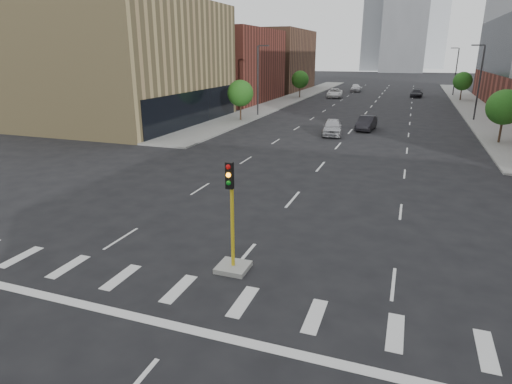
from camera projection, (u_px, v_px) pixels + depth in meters
The scene contains 19 objects.
sidewalk_left_far at pixel (293, 98), 79.79m from camera, with size 5.00×92.00×0.15m, color gray.
sidewalk_right_far at pixel (470, 104), 70.16m from camera, with size 5.00×92.00×0.15m, color gray.
building_left_mid at pixel (120, 63), 51.23m from camera, with size 20.00×24.00×14.00m, color #9A8657.
building_left_far_a at pixel (213, 66), 74.81m from camera, with size 20.00×22.00×12.00m, color brown.
building_left_far_b at pixel (261, 60), 97.92m from camera, with size 20.00×24.00×13.00m, color brown.
tower_mid at pixel (406, 18), 180.92m from camera, with size 18.00×18.00×44.00m, color slate.
median_traffic_signal at pixel (232, 247), 16.51m from camera, with size 1.20×1.20×4.40m.
streetlight_right_a at pixel (479, 80), 52.14m from camera, with size 1.60×0.22×9.07m.
streetlight_right_b at pixel (456, 69), 83.46m from camera, with size 1.60×0.22×9.07m.
streetlight_left at pixel (258, 78), 56.27m from camera, with size 1.60×0.22×9.07m.
tree_left_near at pixel (240, 93), 52.49m from camera, with size 3.20×3.20×4.85m.
tree_left_far at pixel (300, 80), 79.34m from camera, with size 3.20×3.20×4.85m.
tree_right_near at pixel (505, 107), 39.03m from camera, with size 3.20×3.20×4.85m.
tree_right_far at pixel (463, 81), 74.82m from camera, with size 3.20×3.20×4.85m.
car_near_left at pixel (332, 127), 44.10m from camera, with size 1.97×4.89×1.67m, color #AFAFB3.
car_mid_right at pixel (366, 123), 46.95m from camera, with size 1.61×4.62×1.52m, color black.
car_far_left at pixel (335, 93), 81.21m from camera, with size 2.76×5.98×1.66m, color white.
car_deep_right at pixel (417, 93), 81.67m from camera, with size 2.02×4.98×1.44m, color black.
car_distant at pixel (356, 88), 93.20m from camera, with size 2.02×5.01×1.71m, color silver.
Camera 1 is at (5.93, -4.87, 8.14)m, focal length 30.00 mm.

